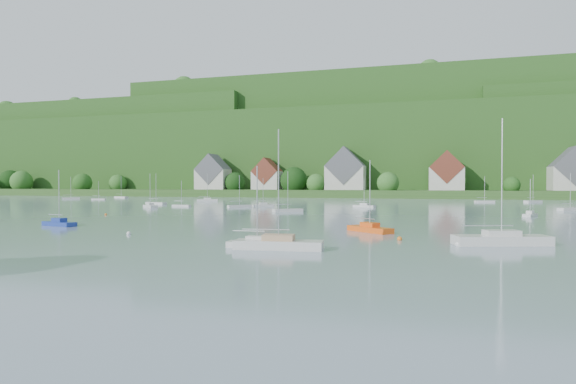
{
  "coord_description": "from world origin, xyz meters",
  "views": [
    {
      "loc": [
        35.42,
        -8.75,
        5.52
      ],
      "look_at": [
        11.79,
        75.0,
        4.0
      ],
      "focal_mm": 29.41,
      "sensor_mm": 36.0,
      "label": 1
    }
  ],
  "objects": [
    {
      "name": "village_building_4",
      "position": [
        90.0,
        190.0,
        9.59
      ],
      "size": [
        15.0,
        10.4,
        16.5
      ],
      "color": "beige",
      "rests_on": "far_shore_strip"
    },
    {
      "name": "village_building_0",
      "position": [
        -55.0,
        187.0,
        9.51
      ],
      "size": [
        14.0,
        10.4,
        16.0
      ],
      "color": "beige",
      "rests_on": "far_shore_strip"
    },
    {
      "name": "far_sailboat_cluster",
      "position": [
        13.2,
        115.34,
        0.37
      ],
      "size": [
        200.65,
        74.48,
        8.71
      ],
      "color": "silver",
      "rests_on": "ground"
    },
    {
      "name": "village_building_1",
      "position": [
        -30.0,
        189.0,
        8.75
      ],
      "size": [
        12.0,
        9.36,
        14.0
      ],
      "color": "beige",
      "rests_on": "far_shore_strip"
    },
    {
      "name": "near_sailboat_3",
      "position": [
        21.82,
        29.62,
        0.41
      ],
      "size": [
        5.3,
        1.75,
        7.06
      ],
      "rotation": [
        0.0,
        0.0,
        0.05
      ],
      "color": "silver",
      "rests_on": "ground"
    },
    {
      "name": "mooring_buoy_3",
      "position": [
        -18.11,
        62.44,
        0.0
      ],
      "size": [
        0.41,
        0.41,
        0.41
      ],
      "primitive_type": "sphere",
      "color": "orange",
      "rests_on": "ground"
    },
    {
      "name": "near_sailboat_1",
      "position": [
        -10.24,
        42.48,
        0.42
      ],
      "size": [
        5.65,
        2.92,
        7.35
      ],
      "rotation": [
        0.0,
        0.0,
        -0.27
      ],
      "color": "navy",
      "rests_on": "ground"
    },
    {
      "name": "near_sailboat_4",
      "position": [
        42.46,
        37.33,
        0.54
      ],
      "size": [
        8.78,
        4.73,
        11.41
      ],
      "rotation": [
        0.0,
        0.0,
        0.3
      ],
      "color": "silver",
      "rests_on": "ground"
    },
    {
      "name": "far_shore_strip",
      "position": [
        0.0,
        200.0,
        1.5
      ],
      "size": [
        600.0,
        60.0,
        3.0
      ],
      "primitive_type": "cube",
      "color": "#294E1D",
      "rests_on": "ground"
    },
    {
      "name": "forested_ridge",
      "position": [
        0.39,
        268.57,
        22.89
      ],
      "size": [
        620.0,
        181.22,
        69.89
      ],
      "color": "#1A4115",
      "rests_on": "ground"
    },
    {
      "name": "mooring_buoy_1",
      "position": [
        4.91,
        35.67,
        0.0
      ],
      "size": [
        0.45,
        0.45,
        0.45
      ],
      "primitive_type": "sphere",
      "color": "silver",
      "rests_on": "ground"
    },
    {
      "name": "mooring_buoy_2",
      "position": [
        33.45,
        38.42,
        0.0
      ],
      "size": [
        0.49,
        0.49,
        0.49
      ],
      "primitive_type": "sphere",
      "color": "orange",
      "rests_on": "ground"
    },
    {
      "name": "near_sailboat_5",
      "position": [
        29.83,
        45.55,
        0.44
      ],
      "size": [
        5.67,
        5.33,
        8.22
      ],
      "rotation": [
        0.0,
        0.0,
        -0.73
      ],
      "color": "#EA5614",
      "rests_on": "ground"
    },
    {
      "name": "village_building_2",
      "position": [
        5.0,
        188.0,
        10.27
      ],
      "size": [
        16.0,
        11.44,
        18.0
      ],
      "color": "beige",
      "rests_on": "far_shore_strip"
    },
    {
      "name": "near_sailboat_2",
      "position": [
        23.89,
        29.17,
        0.5
      ],
      "size": [
        7.65,
        2.8,
        10.11
      ],
      "rotation": [
        0.0,
        0.0,
        0.1
      ],
      "color": "silver",
      "rests_on": "ground"
    },
    {
      "name": "village_building_3",
      "position": [
        45.0,
        186.0,
        9.43
      ],
      "size": [
        13.0,
        10.4,
        15.5
      ],
      "color": "beige",
      "rests_on": "far_shore_strip"
    },
    {
      "name": "mooring_buoy_4",
      "position": [
        38.61,
        35.62,
        0.0
      ],
      "size": [
        0.45,
        0.45,
        0.45
      ],
      "primitive_type": "sphere",
      "color": "silver",
      "rests_on": "ground"
    }
  ]
}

